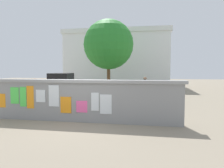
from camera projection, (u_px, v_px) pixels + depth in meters
name	position (u px, v px, depth m)	size (l,w,h in m)	color
ground	(115.00, 96.00, 16.41)	(60.00, 60.00, 0.00)	gray
poster_wall	(82.00, 100.00, 8.51)	(7.99, 0.42, 1.68)	gray
auto_rickshaw_truck	(77.00, 89.00, 12.95)	(3.70, 1.77, 1.85)	black
motorcycle	(111.00, 103.00, 10.19)	(1.87, 0.69, 0.87)	black
bicycle_near	(161.00, 100.00, 12.03)	(1.70, 0.44, 0.95)	black
person_walking	(35.00, 91.00, 11.09)	(0.37, 0.37, 1.62)	#3F994C
person_bystander	(145.00, 87.00, 13.43)	(0.39, 0.39, 1.62)	#BF6626
tree_roadside	(109.00, 45.00, 18.15)	(4.23, 4.23, 6.30)	brown
building_background	(119.00, 59.00, 26.40)	(12.18, 6.86, 6.56)	white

